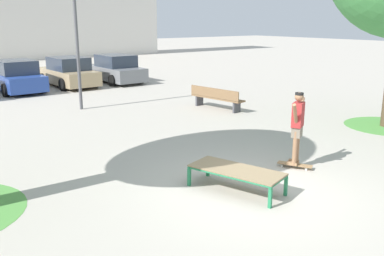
{
  "coord_description": "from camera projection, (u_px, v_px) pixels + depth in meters",
  "views": [
    {
      "loc": [
        -5.74,
        -5.71,
        3.38
      ],
      "look_at": [
        -0.27,
        1.67,
        1.0
      ],
      "focal_mm": 39.46,
      "sensor_mm": 36.0,
      "label": 1
    }
  ],
  "objects": [
    {
      "name": "light_post",
      "position": [
        75.0,
        6.0,
        15.35
      ],
      "size": [
        0.36,
        0.36,
        5.83
      ],
      "color": "#4C4C51",
      "rests_on": "ground"
    },
    {
      "name": "skateboard",
      "position": [
        295.0,
        165.0,
        9.85
      ],
      "size": [
        0.55,
        0.8,
        0.09
      ],
      "color": "#9E754C",
      "rests_on": "ground"
    },
    {
      "name": "ground_plane",
      "position": [
        252.0,
        190.0,
        8.59
      ],
      "size": [
        120.0,
        120.0,
        0.0
      ],
      "primitive_type": "plane",
      "color": "#B2AA9E"
    },
    {
      "name": "skate_box",
      "position": [
        236.0,
        171.0,
        8.47
      ],
      "size": [
        1.3,
        2.04,
        0.46
      ],
      "color": "#237A4C",
      "rests_on": "ground"
    },
    {
      "name": "car_tan",
      "position": [
        68.0,
        73.0,
        21.73
      ],
      "size": [
        2.08,
        4.28,
        1.5
      ],
      "color": "tan",
      "rests_on": "ground"
    },
    {
      "name": "park_bench",
      "position": [
        216.0,
        98.0,
        16.22
      ],
      "size": [
        0.8,
        2.44,
        0.83
      ],
      "color": "brown",
      "rests_on": "ground"
    },
    {
      "name": "car_blue",
      "position": [
        16.0,
        77.0,
        20.17
      ],
      "size": [
        1.99,
        4.24,
        1.5
      ],
      "color": "#28479E",
      "rests_on": "ground"
    },
    {
      "name": "car_grey",
      "position": [
        115.0,
        70.0,
        23.14
      ],
      "size": [
        2.02,
        4.25,
        1.5
      ],
      "color": "slate",
      "rests_on": "ground"
    },
    {
      "name": "skater",
      "position": [
        297.0,
        123.0,
        9.61
      ],
      "size": [
        0.92,
        0.53,
        1.69
      ],
      "color": "#8E6647",
      "rests_on": "skateboard"
    }
  ]
}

